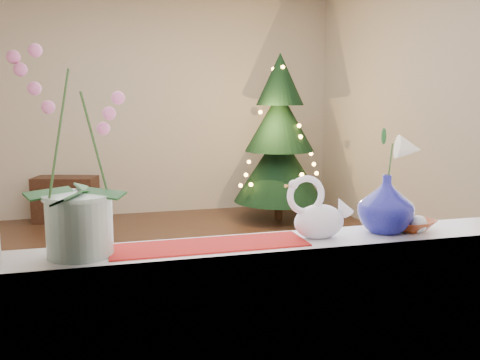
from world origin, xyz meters
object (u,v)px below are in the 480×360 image
Objects in this scene: side_table at (66,199)px; blue_vase at (386,199)px; paperweight at (418,224)px; orchid_pot at (76,153)px; xmas_tree at (279,138)px; swan at (319,208)px; amber_dish at (410,225)px.

blue_vase is at bearing -56.56° from side_table.
orchid_pot is at bearing 178.12° from paperweight.
blue_vase is 3.75× the size of paperweight.
blue_vase is 4.19m from xmas_tree.
orchid_pot is 0.89m from swan.
blue_vase is 0.13× the size of xmas_tree.
blue_vase is 1.67× the size of amber_dish.
amber_dish is (0.11, -0.00, -0.11)m from blue_vase.
amber_dish is 4.16m from xmas_tree.
xmas_tree reaches higher than amber_dish.
blue_vase is (0.28, 0.01, 0.02)m from swan.
side_table is at bearing 93.32° from orchid_pot.
swan is 4.27m from xmas_tree.
side_table is (-0.27, 4.62, -1.00)m from orchid_pot.
xmas_tree is (1.30, 4.07, -0.06)m from swan.
blue_vase is 0.16m from amber_dish.
orchid_pot is at bearing 158.45° from swan.
xmas_tree reaches higher than swan.
xmas_tree is at bearing 50.89° from swan.
orchid_pot is at bearing -70.24° from side_table.
paperweight is at bearing -1.88° from orchid_pot.
swan is at bearing -59.86° from side_table.
swan is at bearing -178.41° from blue_vase.
xmas_tree is at bearing 75.96° from blue_vase.
blue_vase is 4.88m from side_table.
amber_dish is (1.25, 0.01, -0.32)m from orchid_pot.
orchid_pot is 4.73m from side_table.
swan reaches higher than side_table.
blue_vase reaches higher than side_table.
blue_vase is at bearing 179.84° from amber_dish.
orchid_pot is 4.42× the size of amber_dish.
xmas_tree is (0.91, 4.06, 0.03)m from amber_dish.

